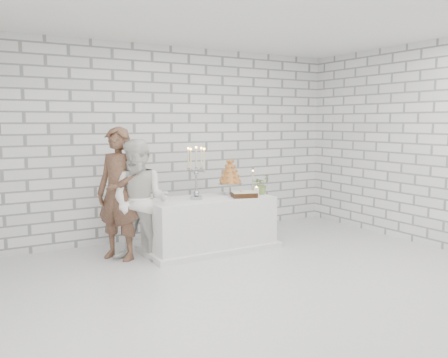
# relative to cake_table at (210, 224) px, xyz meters

# --- Properties ---
(ground) EXTENTS (6.00, 5.00, 0.01)m
(ground) POSITION_rel_cake_table_xyz_m (-0.10, -1.45, -0.38)
(ground) COLOR silver
(ground) RESTS_ON ground
(ceiling) EXTENTS (6.00, 5.00, 0.01)m
(ceiling) POSITION_rel_cake_table_xyz_m (-0.10, -1.45, 2.62)
(ceiling) COLOR white
(ceiling) RESTS_ON ground
(wall_back) EXTENTS (6.00, 0.01, 3.00)m
(wall_back) POSITION_rel_cake_table_xyz_m (-0.10, 1.05, 1.12)
(wall_back) COLOR white
(wall_back) RESTS_ON ground
(wall_right) EXTENTS (0.01, 5.00, 3.00)m
(wall_right) POSITION_rel_cake_table_xyz_m (2.90, -1.45, 1.12)
(wall_right) COLOR white
(wall_right) RESTS_ON ground
(cake_table) EXTENTS (1.80, 0.80, 0.75)m
(cake_table) POSITION_rel_cake_table_xyz_m (0.00, 0.00, 0.00)
(cake_table) COLOR white
(cake_table) RESTS_ON ground
(groom) EXTENTS (0.72, 0.77, 1.77)m
(groom) POSITION_rel_cake_table_xyz_m (-1.26, 0.20, 0.51)
(groom) COLOR #503224
(groom) RESTS_ON ground
(bride) EXTENTS (0.99, 0.98, 1.61)m
(bride) POSITION_rel_cake_table_xyz_m (-1.06, -0.06, 0.43)
(bride) COLOR white
(bride) RESTS_ON ground
(candelabra) EXTENTS (0.37, 0.37, 0.74)m
(candelabra) POSITION_rel_cake_table_xyz_m (-0.22, -0.01, 0.75)
(candelabra) COLOR #A4A4AE
(candelabra) RESTS_ON cake_table
(croquembouche) EXTENTS (0.45, 0.45, 0.55)m
(croquembouche) POSITION_rel_cake_table_xyz_m (0.42, 0.12, 0.65)
(croquembouche) COLOR #A55921
(croquembouche) RESTS_ON cake_table
(chocolate_cake) EXTENTS (0.40, 0.34, 0.08)m
(chocolate_cake) POSITION_rel_cake_table_xyz_m (0.46, -0.19, 0.42)
(chocolate_cake) COLOR black
(chocolate_cake) RESTS_ON cake_table
(pillar_candle) EXTENTS (0.09, 0.09, 0.12)m
(pillar_candle) POSITION_rel_cake_table_xyz_m (0.69, -0.17, 0.44)
(pillar_candle) COLOR white
(pillar_candle) RESTS_ON cake_table
(extra_taper) EXTENTS (0.07, 0.07, 0.32)m
(extra_taper) POSITION_rel_cake_table_xyz_m (0.85, 0.16, 0.54)
(extra_taper) COLOR beige
(extra_taper) RESTS_ON cake_table
(flowers) EXTENTS (0.33, 0.31, 0.30)m
(flowers) POSITION_rel_cake_table_xyz_m (0.84, -0.07, 0.53)
(flowers) COLOR #618047
(flowers) RESTS_ON cake_table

